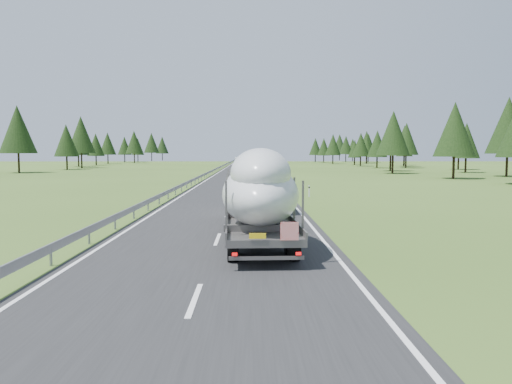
{
  "coord_description": "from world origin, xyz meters",
  "views": [
    {
      "loc": [
        1.45,
        -12.67,
        3.83
      ],
      "look_at": [
        1.71,
        10.9,
        1.95
      ],
      "focal_mm": 35.0,
      "sensor_mm": 36.0,
      "label": 1
    }
  ],
  "objects_px": {
    "highway_sign": "(281,163)",
    "boat_truck": "(256,188)",
    "distant_van": "(244,162)",
    "distant_car_blue": "(245,158)",
    "distant_car_dark": "(254,160)"
  },
  "relations": [
    {
      "from": "highway_sign",
      "to": "boat_truck",
      "type": "height_order",
      "value": "boat_truck"
    },
    {
      "from": "highway_sign",
      "to": "distant_van",
      "type": "bearing_deg",
      "value": 96.76
    },
    {
      "from": "highway_sign",
      "to": "boat_truck",
      "type": "bearing_deg",
      "value": -94.57
    },
    {
      "from": "highway_sign",
      "to": "distant_car_blue",
      "type": "height_order",
      "value": "highway_sign"
    },
    {
      "from": "distant_car_dark",
      "to": "distant_car_blue",
      "type": "distance_m",
      "value": 72.98
    },
    {
      "from": "distant_van",
      "to": "distant_car_blue",
      "type": "bearing_deg",
      "value": 95.85
    },
    {
      "from": "boat_truck",
      "to": "distant_van",
      "type": "height_order",
      "value": "boat_truck"
    },
    {
      "from": "distant_car_blue",
      "to": "distant_car_dark",
      "type": "bearing_deg",
      "value": -84.95
    },
    {
      "from": "highway_sign",
      "to": "distant_van",
      "type": "height_order",
      "value": "highway_sign"
    },
    {
      "from": "boat_truck",
      "to": "distant_car_dark",
      "type": "xyz_separation_m",
      "value": [
        1.08,
        183.96,
        -1.48
      ]
    },
    {
      "from": "boat_truck",
      "to": "distant_car_dark",
      "type": "height_order",
      "value": "boat_truck"
    },
    {
      "from": "boat_truck",
      "to": "distant_van",
      "type": "bearing_deg",
      "value": 91.03
    },
    {
      "from": "distant_van",
      "to": "distant_car_blue",
      "type": "height_order",
      "value": "distant_van"
    },
    {
      "from": "boat_truck",
      "to": "distant_car_blue",
      "type": "distance_m",
      "value": 256.84
    },
    {
      "from": "distant_car_blue",
      "to": "distant_van",
      "type": "bearing_deg",
      "value": -87.93
    }
  ]
}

